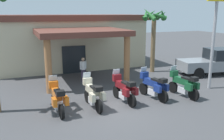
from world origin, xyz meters
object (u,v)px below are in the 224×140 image
(motorcycle_blue, at_px, (153,86))
(palm_tree_near_portico, at_px, (154,24))
(motorcycle_green, at_px, (184,84))
(pickup_truck_gray, at_px, (214,62))
(motel_building, at_px, (67,41))
(roadside_sign, at_px, (215,18))
(motorcycle_orange, at_px, (57,98))
(motorcycle_maroon, at_px, (124,89))
(pedestrian, at_px, (83,68))
(motorcycle_cream, at_px, (93,94))

(motorcycle_blue, distance_m, palm_tree_near_portico, 6.98)
(motorcycle_green, height_order, pickup_truck_gray, pickup_truck_gray)
(motel_building, bearing_deg, roadside_sign, -54.30)
(pickup_truck_gray, bearing_deg, motorcycle_green, -139.00)
(motorcycle_orange, height_order, roadside_sign, roadside_sign)
(pickup_truck_gray, height_order, palm_tree_near_portico, palm_tree_near_portico)
(motorcycle_maroon, distance_m, pickup_truck_gray, 9.23)
(roadside_sign, bearing_deg, pickup_truck_gray, 42.06)
(motorcycle_green, distance_m, palm_tree_near_portico, 6.67)
(pedestrian, bearing_deg, motorcycle_green, 20.81)
(motorcycle_cream, height_order, roadside_sign, roadside_sign)
(motorcycle_maroon, height_order, motorcycle_blue, same)
(pickup_truck_gray, bearing_deg, motorcycle_maroon, -152.38)
(motorcycle_orange, bearing_deg, motorcycle_blue, -92.41)
(roadside_sign, bearing_deg, motel_building, 125.36)
(motorcycle_orange, relative_size, motorcycle_cream, 1.00)
(motorcycle_green, bearing_deg, palm_tree_near_portico, -22.53)
(motorcycle_maroon, height_order, pedestrian, pedestrian)
(palm_tree_near_portico, xyz_separation_m, roadside_sign, (0.94, -5.10, 0.52))
(palm_tree_near_portico, bearing_deg, motorcycle_maroon, -132.88)
(motorcycle_cream, relative_size, palm_tree_near_portico, 0.44)
(pickup_truck_gray, xyz_separation_m, roadside_sign, (-2.89, -2.61, 3.30))
(motorcycle_green, xyz_separation_m, pedestrian, (-4.28, 5.14, 0.24))
(motorcycle_cream, height_order, pickup_truck_gray, pickup_truck_gray)
(palm_tree_near_portico, bearing_deg, motorcycle_cream, -140.86)
(motorcycle_cream, distance_m, roadside_sign, 8.39)
(motorcycle_orange, distance_m, motorcycle_blue, 5.14)
(pickup_truck_gray, height_order, roadside_sign, roadside_sign)
(motorcycle_cream, relative_size, motorcycle_blue, 1.01)
(motel_building, bearing_deg, motorcycle_blue, -74.96)
(palm_tree_near_portico, bearing_deg, pedestrian, -174.07)
(motorcycle_green, xyz_separation_m, roadside_sign, (2.46, 0.64, 3.54))
(pedestrian, bearing_deg, motorcycle_cream, -29.11)
(palm_tree_near_portico, distance_m, roadside_sign, 5.21)
(motorcycle_blue, bearing_deg, pedestrian, 17.54)
(motel_building, relative_size, pedestrian, 7.95)
(motorcycle_blue, bearing_deg, motorcycle_orange, 79.39)
(motorcycle_blue, bearing_deg, motorcycle_green, -112.24)
(motel_building, relative_size, motorcycle_blue, 5.90)
(motorcycle_orange, relative_size, palm_tree_near_portico, 0.44)
(motel_building, relative_size, palm_tree_near_portico, 2.60)
(motorcycle_orange, bearing_deg, palm_tree_near_portico, -59.67)
(motorcycle_green, distance_m, pickup_truck_gray, 6.27)
(motel_building, distance_m, palm_tree_near_portico, 7.43)
(motorcycle_maroon, xyz_separation_m, roadside_sign, (5.89, 0.23, 3.54))
(motel_building, relative_size, motorcycle_cream, 5.86)
(pickup_truck_gray, bearing_deg, pedestrian, 178.61)
(pickup_truck_gray, distance_m, palm_tree_near_portico, 5.35)
(motorcycle_green, height_order, roadside_sign, roadside_sign)
(motorcycle_blue, xyz_separation_m, pedestrian, (-2.57, 4.79, 0.24))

